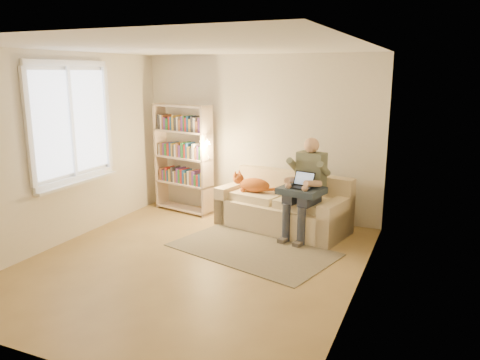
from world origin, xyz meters
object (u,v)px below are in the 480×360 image
at_px(cat, 253,184).
at_px(bookshelf, 183,153).
at_px(person, 306,183).
at_px(laptop, 302,183).
at_px(sofa, 283,209).

bearing_deg(cat, bookshelf, -175.73).
bearing_deg(person, laptop, -91.37).
xyz_separation_m(cat, laptop, (0.87, -0.34, 0.17)).
height_order(laptop, bookshelf, bookshelf).
relative_size(sofa, person, 1.46).
bearing_deg(bookshelf, cat, 4.27).
xyz_separation_m(sofa, person, (0.41, -0.24, 0.50)).
distance_m(sofa, cat, 0.60).
distance_m(sofa, person, 0.69).
height_order(person, bookshelf, bookshelf).
bearing_deg(person, bookshelf, -178.11).
relative_size(person, laptop, 4.06).
bearing_deg(bookshelf, person, 1.89).
bearing_deg(person, cat, 178.44).
distance_m(person, cat, 0.94).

